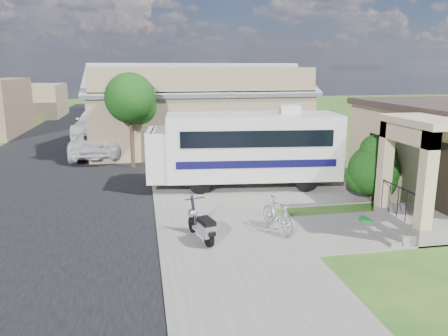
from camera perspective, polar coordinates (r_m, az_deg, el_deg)
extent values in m
plane|color=#1A4512|center=(13.63, 4.06, -7.58)|extent=(120.00, 120.00, 0.00)
cube|color=black|center=(23.21, -20.88, 0.25)|extent=(9.00, 80.00, 0.02)
cube|color=#5E5B55|center=(22.94, -4.72, 0.98)|extent=(4.00, 80.00, 0.06)
cube|color=#5E5B55|center=(18.14, 5.04, -2.27)|extent=(7.00, 6.00, 0.05)
cube|color=#5E5B55|center=(13.81, 17.39, -7.77)|extent=(4.00, 3.00, 0.05)
cube|color=black|center=(17.68, 19.30, 2.22)|extent=(0.04, 1.10, 1.20)
cube|color=black|center=(14.47, 27.07, -1.36)|extent=(0.04, 0.95, 2.10)
cube|color=#5E5B55|center=(14.36, 24.06, -6.57)|extent=(1.60, 2.40, 0.50)
cube|color=#5E5B55|center=(13.86, 20.59, -7.35)|extent=(0.40, 2.16, 0.32)
cube|color=#5E5B55|center=(13.71, 19.30, -7.82)|extent=(0.35, 2.16, 0.16)
cube|color=tan|center=(14.44, 20.31, 0.46)|extent=(0.35, 0.35, 2.70)
cube|color=tan|center=(12.77, 24.98, -1.51)|extent=(0.35, 0.35, 2.70)
cube|color=tan|center=(13.40, 22.91, 4.12)|extent=(0.35, 2.40, 0.50)
cube|color=tan|center=(13.83, 25.90, 5.55)|extent=(2.10, 2.70, 0.20)
cylinder|color=black|center=(13.63, 21.90, -2.33)|extent=(0.04, 1.70, 0.04)
cube|color=#79614B|center=(26.70, -3.56, 6.54)|extent=(12.00, 8.00, 3.60)
cube|color=slate|center=(24.56, -3.04, 11.49)|extent=(12.50, 4.40, 1.78)
cube|color=slate|center=(28.53, -4.15, 11.67)|extent=(12.50, 4.40, 1.78)
cube|color=slate|center=(26.54, -3.66, 13.10)|extent=(12.50, 0.50, 0.22)
cube|color=#79614B|center=(22.68, -2.38, 11.37)|extent=(11.76, 0.20, 1.30)
cube|color=#79614B|center=(47.89, -25.09, 7.95)|extent=(8.00, 7.00, 3.20)
cylinder|color=#301E15|center=(21.57, -11.94, 4.15)|extent=(0.20, 0.20, 3.15)
sphere|color=black|center=(21.38, -12.17, 8.92)|extent=(2.40, 2.40, 2.40)
sphere|color=black|center=(21.61, -11.03, 7.82)|extent=(1.68, 1.68, 1.68)
cylinder|color=#301E15|center=(31.49, -11.65, 6.99)|extent=(0.20, 0.20, 3.29)
sphere|color=black|center=(31.36, -11.81, 10.41)|extent=(2.40, 2.40, 2.40)
sphere|color=black|center=(31.58, -11.03, 9.60)|extent=(1.68, 1.68, 1.68)
cylinder|color=#301E15|center=(40.47, -11.50, 8.07)|extent=(0.20, 0.20, 3.01)
sphere|color=black|center=(40.36, -11.61, 10.50)|extent=(2.40, 2.40, 2.40)
sphere|color=black|center=(40.58, -11.01, 9.93)|extent=(1.68, 1.68, 1.68)
cube|color=#B9BAB5|center=(17.69, 3.76, 2.96)|extent=(7.06, 3.13, 2.54)
cube|color=#B9BAB5|center=(17.59, -8.63, 1.81)|extent=(1.01, 2.39, 1.96)
cube|color=black|center=(17.51, -9.27, 3.53)|extent=(0.27, 2.07, 0.88)
cube|color=black|center=(16.41, 4.43, 3.79)|extent=(5.79, 0.62, 0.64)
cube|color=black|center=(18.83, 3.22, 4.99)|extent=(5.79, 0.62, 0.64)
cube|color=black|center=(16.60, 4.37, 0.50)|extent=(6.13, 0.65, 0.29)
cube|color=black|center=(18.99, 3.19, 2.10)|extent=(6.13, 0.65, 0.29)
cube|color=#B9BAB5|center=(17.78, 8.55, 7.60)|extent=(0.85, 0.76, 0.34)
cylinder|color=#AAAAB2|center=(17.36, 0.62, 8.65)|extent=(0.04, 0.04, 0.98)
cylinder|color=black|center=(16.73, -3.19, -2.07)|extent=(0.81, 0.35, 0.78)
cylinder|color=black|center=(18.81, -3.39, -0.38)|extent=(0.81, 0.35, 0.78)
cylinder|color=black|center=(17.33, 10.51, -1.74)|extent=(0.81, 0.35, 0.78)
cylinder|color=black|center=(19.35, 8.85, -0.14)|extent=(0.81, 0.35, 0.78)
cylinder|color=#301E15|center=(16.76, 18.76, -3.00)|extent=(0.15, 0.15, 0.73)
sphere|color=black|center=(16.56, 18.96, -0.26)|extent=(1.83, 1.83, 1.83)
sphere|color=black|center=(16.90, 19.68, 1.21)|extent=(1.46, 1.46, 1.46)
sphere|color=black|center=(16.65, 17.77, -1.08)|extent=(1.28, 1.28, 1.28)
sphere|color=black|center=(16.51, 19.89, -1.68)|extent=(1.10, 1.10, 1.10)
sphere|color=black|center=(16.42, 19.15, 2.23)|extent=(1.10, 1.10, 1.10)
cylinder|color=black|center=(11.90, -1.99, -9.16)|extent=(0.24, 0.49, 0.47)
cylinder|color=black|center=(12.92, -4.07, -7.36)|extent=(0.24, 0.49, 0.47)
cube|color=#AAAAB2|center=(12.33, -2.98, -8.03)|extent=(0.46, 0.65, 0.09)
cube|color=#AAAAB2|center=(11.91, -2.20, -8.03)|extent=(0.50, 0.66, 0.32)
cube|color=black|center=(11.88, -2.31, -6.98)|extent=(0.47, 0.70, 0.13)
cube|color=black|center=(11.69, -1.68, -8.55)|extent=(0.24, 0.26, 0.11)
cylinder|color=black|center=(12.71, -3.98, -5.65)|extent=(0.17, 0.37, 0.89)
sphere|color=#AAAAB2|center=(12.80, -4.10, -5.87)|extent=(0.30, 0.30, 0.30)
sphere|color=black|center=(12.87, -4.23, -5.76)|extent=(0.13, 0.13, 0.13)
cylinder|color=black|center=(12.51, -3.86, -4.00)|extent=(0.58, 0.18, 0.04)
cube|color=black|center=(12.87, -4.08, -6.82)|extent=(0.22, 0.33, 0.06)
imported|color=#AAAAB2|center=(13.04, 7.06, -6.26)|extent=(0.92, 1.74, 1.01)
imported|color=white|center=(25.18, -16.15, 3.33)|extent=(2.63, 5.65, 1.57)
imported|color=white|center=(32.66, -16.20, 5.73)|extent=(3.36, 6.81, 1.90)
cylinder|color=#156C27|center=(14.32, 18.08, -6.76)|extent=(0.44, 0.44, 0.20)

